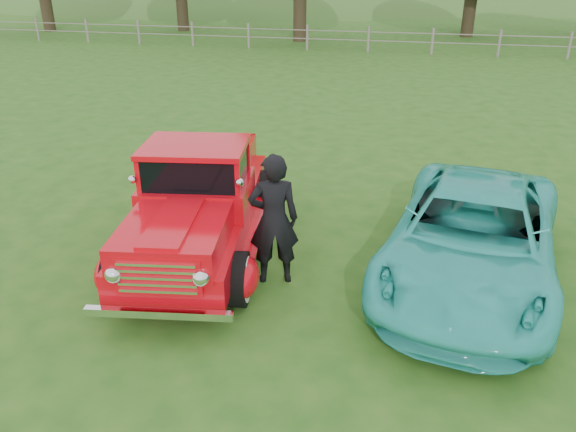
# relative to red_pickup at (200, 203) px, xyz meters

# --- Properties ---
(ground) EXTENTS (140.00, 140.00, 0.00)m
(ground) POSITION_rel_red_pickup_xyz_m (0.68, -1.32, -0.80)
(ground) COLOR #214E15
(ground) RESTS_ON ground
(distant_hills) EXTENTS (116.00, 60.00, 18.00)m
(distant_hills) POSITION_rel_red_pickup_xyz_m (-3.41, 58.14, -5.34)
(distant_hills) COLOR #386425
(distant_hills) RESTS_ON ground
(fence_line) EXTENTS (48.00, 0.12, 1.20)m
(fence_line) POSITION_rel_red_pickup_xyz_m (0.68, 20.68, -0.19)
(fence_line) COLOR slate
(fence_line) RESTS_ON ground
(red_pickup) EXTENTS (2.78, 5.19, 1.78)m
(red_pickup) POSITION_rel_red_pickup_xyz_m (0.00, 0.00, 0.00)
(red_pickup) COLOR black
(red_pickup) RESTS_ON ground
(teal_sedan) EXTENTS (3.03, 5.19, 1.36)m
(teal_sedan) POSITION_rel_red_pickup_xyz_m (4.10, -0.01, -0.12)
(teal_sedan) COLOR #2EB8AC
(teal_sedan) RESTS_ON ground
(man) EXTENTS (0.81, 0.65, 1.93)m
(man) POSITION_rel_red_pickup_xyz_m (1.36, -0.67, 0.17)
(man) COLOR black
(man) RESTS_ON ground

